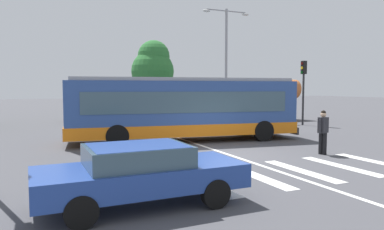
{
  "coord_description": "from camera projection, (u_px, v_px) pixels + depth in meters",
  "views": [
    {
      "loc": [
        -7.14,
        -12.2,
        2.58
      ],
      "look_at": [
        -0.12,
        3.41,
        1.3
      ],
      "focal_mm": 33.94,
      "sensor_mm": 36.0,
      "label": 1
    }
  ],
  "objects": [
    {
      "name": "ground_plane",
      "position": [
        231.0,
        154.0,
        14.2
      ],
      "size": [
        160.0,
        160.0,
        0.0
      ],
      "primitive_type": "plane",
      "color": "#47474C"
    },
    {
      "name": "city_transit_bus",
      "position": [
        184.0,
        108.0,
        17.61
      ],
      "size": [
        11.35,
        4.14,
        3.06
      ],
      "color": "black",
      "rests_on": "ground_plane"
    },
    {
      "name": "pedestrian_crossing_street",
      "position": [
        323.0,
        130.0,
        14.01
      ],
      "size": [
        0.55,
        0.37,
        1.72
      ],
      "color": "black",
      "rests_on": "ground_plane"
    },
    {
      "name": "foreground_sedan",
      "position": [
        140.0,
        171.0,
        7.91
      ],
      "size": [
        4.51,
        1.9,
        1.35
      ],
      "color": "black",
      "rests_on": "ground_plane"
    },
    {
      "name": "parked_car_champagne",
      "position": [
        83.0,
        112.0,
        27.78
      ],
      "size": [
        2.07,
        4.6,
        1.35
      ],
      "color": "black",
      "rests_on": "ground_plane"
    },
    {
      "name": "parked_car_blue",
      "position": [
        118.0,
        111.0,
        28.55
      ],
      "size": [
        2.13,
        4.62,
        1.35
      ],
      "color": "black",
      "rests_on": "ground_plane"
    },
    {
      "name": "parked_car_charcoal",
      "position": [
        151.0,
        110.0,
        29.9
      ],
      "size": [
        2.22,
        4.65,
        1.35
      ],
      "color": "black",
      "rests_on": "ground_plane"
    },
    {
      "name": "parked_car_black",
      "position": [
        182.0,
        109.0,
        30.65
      ],
      "size": [
        2.26,
        4.66,
        1.35
      ],
      "color": "black",
      "rests_on": "ground_plane"
    },
    {
      "name": "parked_car_teal",
      "position": [
        210.0,
        109.0,
        31.77
      ],
      "size": [
        2.25,
        4.66,
        1.35
      ],
      "color": "black",
      "rests_on": "ground_plane"
    },
    {
      "name": "traffic_light_far_corner",
      "position": [
        303.0,
        82.0,
        24.96
      ],
      "size": [
        0.33,
        0.32,
        4.43
      ],
      "color": "#28282B",
      "rests_on": "ground_plane"
    },
    {
      "name": "bus_stop_shelter",
      "position": [
        276.0,
        90.0,
        29.02
      ],
      "size": [
        3.91,
        1.54,
        3.25
      ],
      "color": "#28282B",
      "rests_on": "ground_plane"
    },
    {
      "name": "twin_arm_street_lamp",
      "position": [
        226.0,
        53.0,
        27.62
      ],
      "size": [
        3.96,
        0.32,
        8.54
      ],
      "color": "#939399",
      "rests_on": "ground_plane"
    },
    {
      "name": "background_tree_right",
      "position": [
        153.0,
        67.0,
        35.51
      ],
      "size": [
        4.17,
        4.17,
        7.23
      ],
      "color": "brown",
      "rests_on": "ground_plane"
    },
    {
      "name": "crosswalk_painted_stripes",
      "position": [
        301.0,
        171.0,
        11.3
      ],
      "size": [
        7.08,
        3.27,
        0.01
      ],
      "color": "silver",
      "rests_on": "ground_plane"
    },
    {
      "name": "lane_center_line",
      "position": [
        205.0,
        147.0,
        15.96
      ],
      "size": [
        0.16,
        24.0,
        0.01
      ],
      "primitive_type": "cube",
      "color": "silver",
      "rests_on": "ground_plane"
    }
  ]
}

